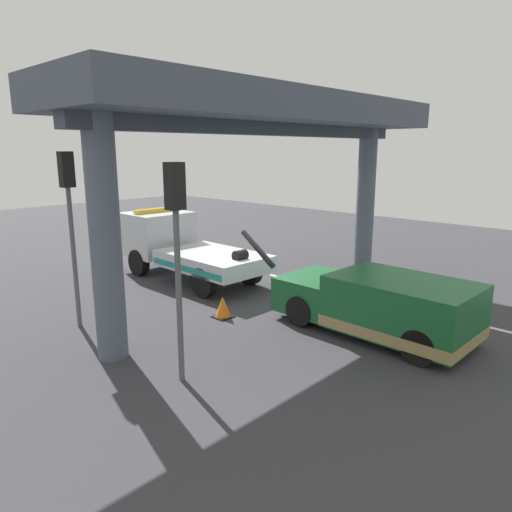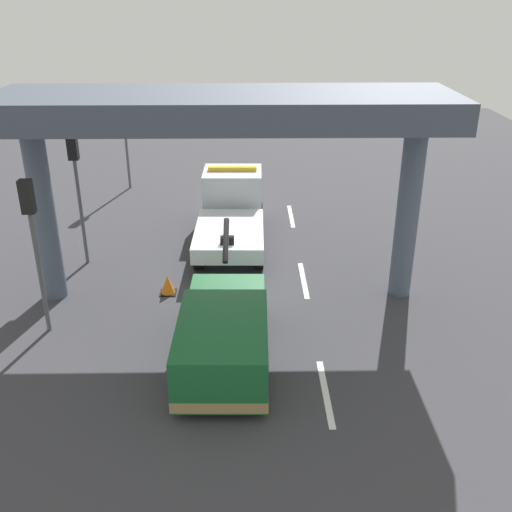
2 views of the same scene
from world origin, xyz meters
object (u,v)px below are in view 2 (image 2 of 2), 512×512
at_px(traffic_light_far, 76,171).
at_px(traffic_light_mid, 124,118).
at_px(towed_van_green, 224,338).
at_px(tow_truck_white, 231,209).
at_px(traffic_cone_orange, 168,285).
at_px(traffic_light_near, 32,224).

height_order(traffic_light_far, traffic_light_mid, traffic_light_mid).
bearing_deg(towed_van_green, traffic_light_mid, 18.98).
relative_size(towed_van_green, traffic_light_far, 1.12).
xyz_separation_m(tow_truck_white, traffic_cone_orange, (-4.51, 1.95, -0.91)).
bearing_deg(traffic_light_mid, traffic_light_near, -180.00).
distance_m(traffic_light_near, traffic_cone_orange, 4.82).
relative_size(tow_truck_white, traffic_cone_orange, 11.77).
bearing_deg(traffic_cone_orange, traffic_light_near, 124.23).
bearing_deg(traffic_light_far, traffic_cone_orange, -126.92).
height_order(towed_van_green, traffic_light_near, traffic_light_near).
height_order(towed_van_green, traffic_light_mid, traffic_light_mid).
bearing_deg(traffic_light_near, traffic_cone_orange, -55.77).
distance_m(traffic_light_near, traffic_light_far, 4.50).
xyz_separation_m(tow_truck_white, traffic_light_near, (-6.65, 5.09, 2.05)).
bearing_deg(traffic_cone_orange, towed_van_green, -153.63).
xyz_separation_m(traffic_light_mid, traffic_cone_orange, (-10.86, -3.14, -3.08)).
distance_m(traffic_light_mid, traffic_cone_orange, 11.72).
relative_size(towed_van_green, traffic_light_near, 1.17).
height_order(tow_truck_white, traffic_light_far, traffic_light_far).
distance_m(towed_van_green, traffic_light_far, 8.47).
relative_size(traffic_light_far, traffic_light_mid, 1.00).
distance_m(traffic_light_near, traffic_light_mid, 13.00).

